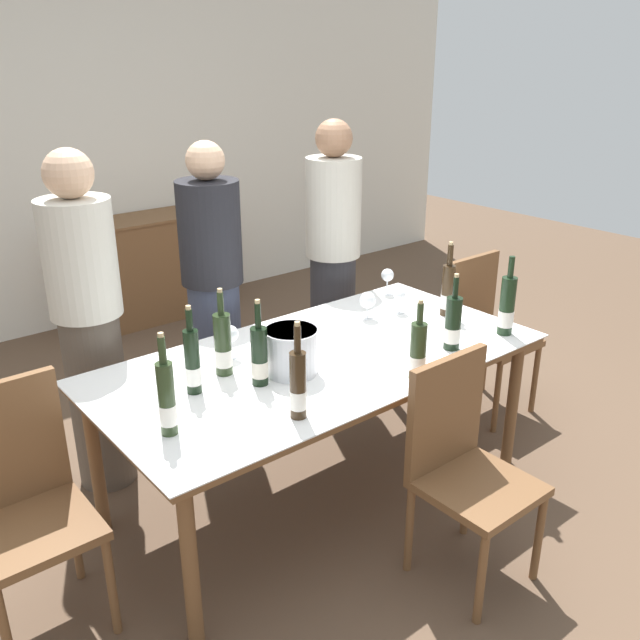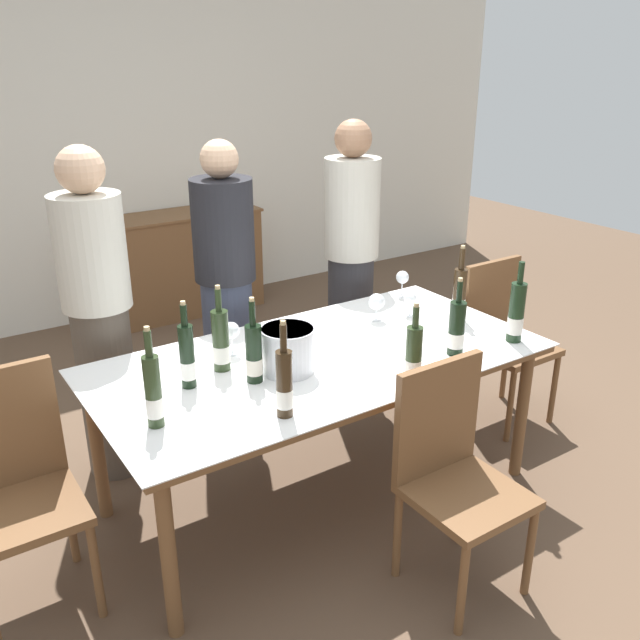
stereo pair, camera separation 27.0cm
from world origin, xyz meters
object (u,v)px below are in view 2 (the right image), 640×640
at_px(wine_bottle_2, 414,356).
at_px(wine_bottle_4, 254,354).
at_px(dining_table, 320,368).
at_px(wine_glass_4, 402,278).
at_px(person_guest_right, 351,262).
at_px(wine_glass_2, 410,299).
at_px(wine_bottle_7, 187,357).
at_px(wine_bottle_0, 284,384).
at_px(wine_bottle_6, 153,392).
at_px(wine_glass_0, 377,302).
at_px(person_guest_left, 226,292).
at_px(sideboard_cabinet, 186,263).
at_px(chair_right_end, 501,331).
at_px(person_host, 100,319).
at_px(chair_near_front, 452,465).
at_px(wine_glass_1, 231,331).
at_px(wine_bottle_3, 459,295).
at_px(wine_glass_3, 283,332).
at_px(wine_bottle_5, 456,329).
at_px(wine_bottle_8, 516,314).
at_px(chair_left_end, 15,478).
at_px(wine_bottle_1, 221,342).
at_px(ice_bucket, 288,349).

relative_size(wine_bottle_2, wine_bottle_4, 0.95).
distance_m(dining_table, wine_glass_4, 0.96).
height_order(dining_table, person_guest_right, person_guest_right).
bearing_deg(wine_glass_2, wine_bottle_7, -175.18).
relative_size(wine_bottle_0, wine_bottle_6, 0.98).
distance_m(wine_glass_0, person_guest_left, 0.84).
height_order(sideboard_cabinet, person_guest_right, person_guest_right).
height_order(chair_right_end, person_host, person_host).
bearing_deg(wine_bottle_2, person_host, 127.59).
bearing_deg(chair_near_front, person_host, 120.22).
xyz_separation_m(dining_table, wine_glass_1, (-0.32, 0.25, 0.17)).
xyz_separation_m(wine_bottle_2, wine_glass_0, (0.31, 0.64, -0.02)).
bearing_deg(person_guest_left, wine_bottle_3, -44.06).
bearing_deg(wine_glass_2, wine_glass_3, -178.34).
xyz_separation_m(wine_bottle_3, wine_bottle_7, (-1.47, 0.07, -0.00)).
bearing_deg(wine_bottle_3, wine_glass_3, 170.57).
relative_size(wine_bottle_5, wine_glass_4, 2.46).
height_order(wine_bottle_0, wine_bottle_5, wine_bottle_0).
xyz_separation_m(wine_bottle_0, wine_glass_1, (0.09, 0.62, -0.02)).
bearing_deg(wine_bottle_4, wine_glass_2, 11.81).
bearing_deg(wine_glass_2, person_guest_left, 136.66).
bearing_deg(wine_bottle_3, wine_bottle_5, -136.05).
relative_size(sideboard_cabinet, wine_bottle_8, 3.12).
bearing_deg(wine_bottle_5, wine_glass_0, 94.52).
bearing_deg(wine_glass_3, wine_bottle_4, -142.52).
height_order(wine_bottle_7, person_guest_right, person_guest_right).
distance_m(wine_bottle_2, wine_bottle_7, 0.94).
xyz_separation_m(wine_bottle_0, chair_left_end, (-0.92, 0.46, -0.33)).
bearing_deg(wine_bottle_1, chair_right_end, -1.35).
bearing_deg(wine_bottle_7, wine_glass_2, 4.82).
xyz_separation_m(wine_bottle_5, person_host, (-1.29, 1.11, -0.03)).
height_order(wine_bottle_1, wine_bottle_5, wine_bottle_1).
xyz_separation_m(wine_bottle_5, wine_glass_2, (0.15, 0.49, -0.03)).
bearing_deg(person_guest_right, dining_table, -133.24).
distance_m(wine_bottle_2, wine_bottle_5, 0.37).
relative_size(sideboard_cabinet, dining_table, 0.60).
bearing_deg(person_host, wine_bottle_6, -95.30).
bearing_deg(wine_bottle_6, wine_glass_1, 38.32).
xyz_separation_m(wine_bottle_1, wine_bottle_3, (1.28, -0.14, 0.00)).
bearing_deg(wine_glass_4, wine_bottle_3, -88.64).
relative_size(ice_bucket, wine_bottle_3, 0.60).
bearing_deg(chair_near_front, wine_bottle_7, 133.10).
xyz_separation_m(dining_table, chair_near_front, (0.13, -0.74, -0.16)).
xyz_separation_m(wine_glass_2, chair_near_front, (-0.55, -0.91, -0.31)).
bearing_deg(chair_right_end, wine_glass_3, 177.69).
height_order(wine_bottle_6, chair_near_front, wine_bottle_6).
relative_size(sideboard_cabinet, wine_glass_1, 7.92).
bearing_deg(person_guest_left, wine_glass_4, -26.03).
distance_m(wine_bottle_3, wine_bottle_7, 1.47).
bearing_deg(person_guest_left, wine_bottle_2, -80.03).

